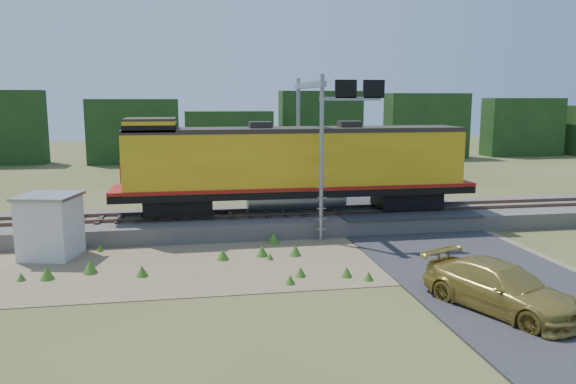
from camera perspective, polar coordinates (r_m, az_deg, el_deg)
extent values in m
plane|color=#475123|center=(22.89, -0.13, -7.20)|extent=(140.00, 140.00, 0.00)
cube|color=slate|center=(28.53, -2.18, -3.02)|extent=(70.00, 5.00, 0.80)
cube|color=brown|center=(27.73, -1.99, -2.37)|extent=(70.00, 0.10, 0.16)
cube|color=brown|center=(29.13, -2.38, -1.79)|extent=(70.00, 0.10, 0.16)
cube|color=#8C7754|center=(23.12, -5.27, -7.03)|extent=(26.00, 8.00, 0.03)
cube|color=#38383A|center=(30.17, 11.11, -1.67)|extent=(7.00, 5.20, 0.06)
cube|color=#38383A|center=(45.38, 3.87, 1.18)|extent=(7.00, 24.00, 0.08)
cube|color=#183A15|center=(59.82, -6.36, 6.24)|extent=(36.00, 3.00, 6.50)
cube|color=#183A15|center=(74.01, 26.47, 5.73)|extent=(50.00, 3.00, 6.00)
cube|color=black|center=(28.10, -11.08, -1.37)|extent=(3.27, 2.09, 0.82)
cube|color=black|center=(30.23, 11.93, -0.64)|extent=(3.27, 2.09, 0.82)
cube|color=black|center=(28.48, 0.85, 0.13)|extent=(18.19, 2.73, 0.33)
cylinder|color=gray|center=(28.55, 0.85, -0.74)|extent=(5.00, 1.09, 1.09)
cube|color=gold|center=(28.27, 0.86, 3.27)|extent=(16.82, 2.64, 2.82)
cube|color=maroon|center=(28.44, 0.85, 0.67)|extent=(18.19, 2.77, 0.16)
cube|color=#28231E|center=(28.14, 0.87, 6.35)|extent=(16.82, 2.68, 0.22)
cube|color=gold|center=(27.70, -13.80, 6.46)|extent=(2.36, 2.64, 0.64)
cube|color=#28231E|center=(27.69, -13.82, 7.19)|extent=(2.36, 2.68, 0.11)
cube|color=black|center=(27.70, -13.79, 6.37)|extent=(2.41, 2.68, 0.32)
cube|color=maroon|center=(28.00, -16.42, 2.17)|extent=(0.09, 1.82, 1.09)
cube|color=#28231E|center=(27.85, -2.83, 6.74)|extent=(1.09, 0.91, 0.41)
cube|color=#28231E|center=(28.77, 6.25, 6.78)|extent=(1.09, 0.91, 0.41)
cube|color=silver|center=(25.35, -23.00, -3.34)|extent=(2.45, 2.45, 2.55)
cube|color=gray|center=(25.10, -23.19, -0.38)|extent=(2.70, 2.70, 0.12)
cylinder|color=gray|center=(25.64, 3.42, 3.32)|extent=(0.20, 0.20, 7.65)
cylinder|color=gray|center=(31.09, 1.04, 4.42)|extent=(0.20, 0.20, 7.65)
cube|color=gray|center=(28.23, 2.16, 10.78)|extent=(0.27, 6.20, 0.27)
cube|color=gray|center=(25.83, 6.35, 9.40)|extent=(2.84, 0.16, 0.16)
cube|color=black|center=(25.77, 5.89, 10.38)|extent=(0.98, 0.16, 0.82)
cube|color=black|center=(26.16, 8.70, 10.31)|extent=(0.98, 0.16, 0.82)
imported|color=#B29942|center=(18.92, 20.81, -9.08)|extent=(4.02, 5.58, 1.50)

